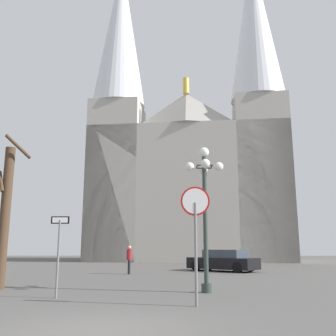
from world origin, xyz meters
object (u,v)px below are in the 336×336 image
Objects in this scene: one_way_arrow_sign at (59,247)px; parked_car_near_black at (223,261)px; bare_tree at (5,212)px; pedestrian_walking at (129,257)px; cathedral at (189,154)px; street_lamp at (205,196)px; stop_sign at (195,221)px.

parked_car_near_black is at bearing 63.10° from one_way_arrow_sign.
one_way_arrow_sign is 0.54× the size of parked_car_near_black.
pedestrian_walking is at bearing 64.49° from bare_tree.
parked_car_near_black is at bearing -84.84° from cathedral.
cathedral is 15.11× the size of one_way_arrow_sign.
street_lamp reaches higher than pedestrian_walking.
stop_sign is 0.62× the size of street_lamp.
street_lamp is at bearing 80.84° from stop_sign.
cathedral is 30.97m from bare_tree.
cathedral is at bearing 88.56° from stop_sign.
street_lamp is at bearing -6.43° from bare_tree.
cathedral is 33.86m from stop_sign.
street_lamp is at bearing -99.47° from parked_car_near_black.
parked_car_near_black is (2.42, 14.62, -1.60)m from stop_sign.
cathedral reaches higher than bare_tree.
stop_sign is 4.54m from one_way_arrow_sign.
one_way_arrow_sign is at bearing -161.99° from street_lamp.
street_lamp is 12.03m from parked_car_near_black.
cathedral is 7.34× the size of street_lamp.
cathedral is 23.47× the size of pedestrian_walking.
bare_tree is 1.25× the size of parked_car_near_black.
stop_sign is 8.14m from bare_tree.
stop_sign is at bearing -99.41° from parked_car_near_black.
street_lamp reaches higher than stop_sign.
bare_tree is at bearing -115.51° from pedestrian_walking.
bare_tree is 9.08m from pedestrian_walking.
street_lamp is at bearing -90.63° from cathedral.
bare_tree is at bearing 151.19° from stop_sign.
one_way_arrow_sign is at bearing -39.51° from bare_tree.
parked_car_near_black is at bearing 25.19° from pedestrian_walking.
cathedral reaches higher than parked_car_near_black.
bare_tree is (-7.93, -28.49, -9.18)m from cathedral.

